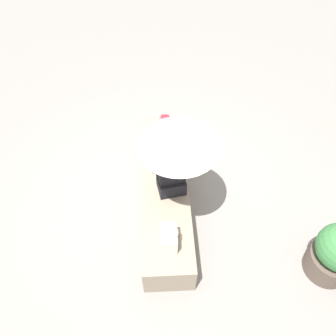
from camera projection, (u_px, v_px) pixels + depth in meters
name	position (u px, v px, depth m)	size (l,w,h in m)	color
ground_plane	(165.00, 201.00, 4.79)	(14.00, 14.00, 0.00)	gray
stone_bench	(165.00, 191.00, 4.61)	(2.60, 0.61, 0.48)	gray
person_seated	(171.00, 170.00, 4.04)	(0.34, 0.50, 0.90)	black
parasol	(179.00, 139.00, 3.52)	(0.93, 0.93, 1.14)	#B7B7BC
handbag_black	(169.00, 238.00, 3.74)	(0.28, 0.20, 0.27)	silver
tote_bag_canvas	(165.00, 127.00, 4.84)	(0.22, 0.17, 0.35)	#B2333D
magazine	(165.00, 152.00, 4.75)	(0.28, 0.20, 0.01)	gold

